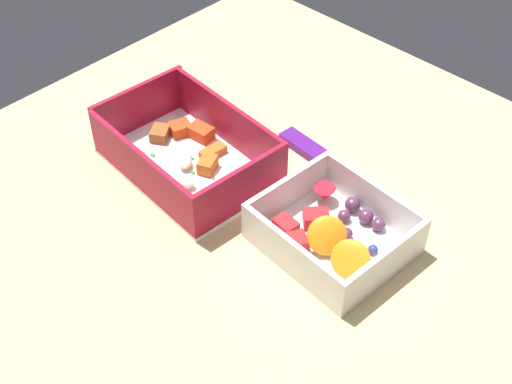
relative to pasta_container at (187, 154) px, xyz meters
The scene contains 4 objects.
table_surface 12.67cm from the pasta_container, ahead, with size 80.00×80.00×2.00cm, color tan.
pasta_container is the anchor object (origin of this frame).
fruit_bowl 21.52cm from the pasta_container, ahead, with size 16.37×14.71×5.18cm.
candy_bar 15.23cm from the pasta_container, 57.33° to the left, with size 7.00×2.40×1.20cm, color #51197A.
Camera 1 is at (40.50, -43.25, 61.82)cm, focal length 49.86 mm.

